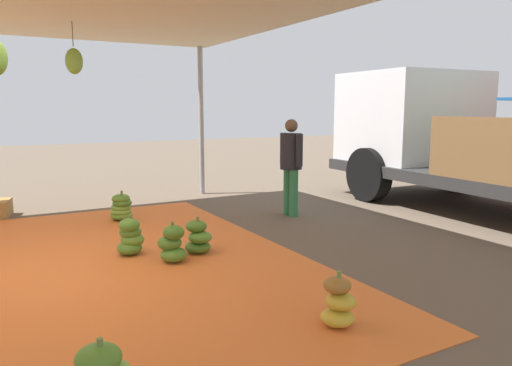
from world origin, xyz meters
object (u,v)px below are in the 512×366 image
at_px(banana_bunch_8, 198,238).
at_px(banana_bunch_11, 338,303).
at_px(banana_bunch_7, 172,245).
at_px(worker_0, 291,160).
at_px(banana_bunch_3, 130,237).
at_px(banana_bunch_9, 121,208).

relative_size(banana_bunch_8, banana_bunch_11, 1.00).
bearing_deg(banana_bunch_7, worker_0, 119.06).
distance_m(banana_bunch_3, banana_bunch_9, 1.88).
relative_size(banana_bunch_3, banana_bunch_8, 1.09).
bearing_deg(banana_bunch_7, banana_bunch_11, 15.28).
bearing_deg(banana_bunch_11, banana_bunch_8, -174.75).
distance_m(banana_bunch_8, banana_bunch_11, 2.37).
xyz_separation_m(banana_bunch_3, banana_bunch_7, (0.50, 0.34, -0.01)).
bearing_deg(banana_bunch_9, banana_bunch_11, 7.40).
relative_size(banana_bunch_3, worker_0, 0.31).
bearing_deg(banana_bunch_7, banana_bunch_9, 179.75).
relative_size(banana_bunch_7, banana_bunch_11, 1.04).
bearing_deg(worker_0, banana_bunch_7, -60.94).
bearing_deg(banana_bunch_8, worker_0, 119.97).
bearing_deg(banana_bunch_11, banana_bunch_3, -160.80).
bearing_deg(banana_bunch_9, worker_0, 68.92).
height_order(banana_bunch_7, banana_bunch_9, banana_bunch_9).
xyz_separation_m(banana_bunch_8, banana_bunch_9, (-2.18, -0.37, 0.01)).
bearing_deg(worker_0, banana_bunch_3, -72.62).
distance_m(banana_bunch_7, banana_bunch_8, 0.42).
distance_m(banana_bunch_9, banana_bunch_11, 4.58).
bearing_deg(banana_bunch_3, banana_bunch_7, 34.14).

